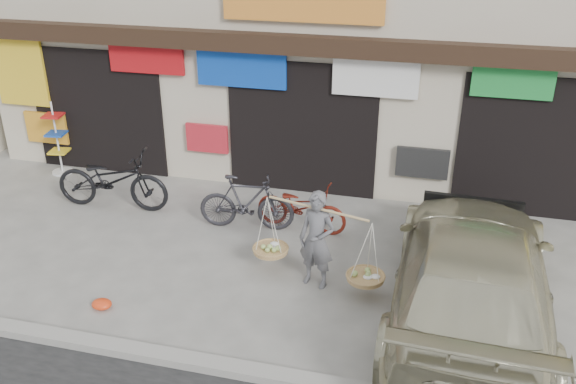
% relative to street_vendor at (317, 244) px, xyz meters
% --- Properties ---
extents(ground, '(70.00, 70.00, 0.00)m').
position_rel_street_vendor_xyz_m(ground, '(-0.99, -0.22, -0.73)').
color(ground, gray).
rests_on(ground, ground).
extents(kerb, '(70.00, 0.25, 0.12)m').
position_rel_street_vendor_xyz_m(kerb, '(-0.99, -2.22, -0.67)').
color(kerb, gray).
rests_on(kerb, ground).
extents(street_vendor, '(2.15, 0.98, 1.59)m').
position_rel_street_vendor_xyz_m(street_vendor, '(0.00, 0.00, 0.00)').
color(street_vendor, '#5E5D62').
rests_on(street_vendor, ground).
extents(bike_0, '(2.30, 0.92, 1.18)m').
position_rel_street_vendor_xyz_m(bike_0, '(-4.37, 1.63, -0.14)').
color(bike_0, black).
rests_on(bike_0, ground).
extents(bike_1, '(1.79, 0.68, 1.05)m').
position_rel_street_vendor_xyz_m(bike_1, '(-1.60, 1.46, -0.20)').
color(bike_1, '#2B2B30').
rests_on(bike_1, ground).
extents(bike_2, '(1.78, 0.82, 0.90)m').
position_rel_street_vendor_xyz_m(bike_2, '(-0.63, 1.68, -0.28)').
color(bike_2, '#601A10').
rests_on(bike_2, ground).
extents(suv, '(2.34, 5.38, 1.54)m').
position_rel_street_vendor_xyz_m(suv, '(2.27, -0.35, 0.04)').
color(suv, beige).
rests_on(suv, ground).
extents(display_rack, '(0.45, 0.45, 1.63)m').
position_rel_street_vendor_xyz_m(display_rack, '(-6.34, 2.87, -0.07)').
color(display_rack, silver).
rests_on(display_rack, ground).
extents(red_bag, '(0.31, 0.25, 0.14)m').
position_rel_street_vendor_xyz_m(red_bag, '(-2.95, -1.40, -0.66)').
color(red_bag, red).
rests_on(red_bag, ground).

